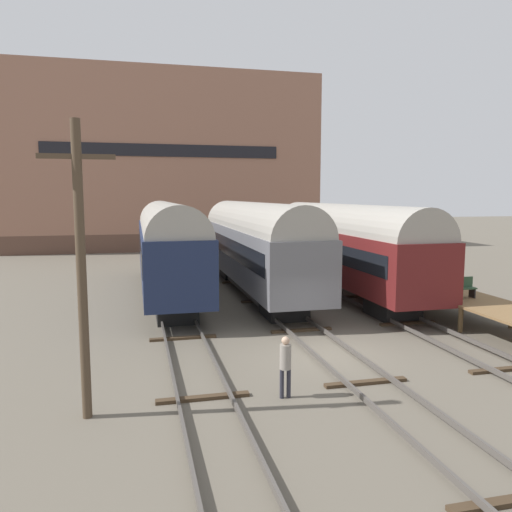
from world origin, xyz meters
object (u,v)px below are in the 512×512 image
object	(u,v)px
train_car_grey	(255,242)
person_worker	(285,361)
bench	(460,287)
train_car_maroon	(344,244)
utility_pole	(81,267)
train_car_navy	(168,243)

from	to	relation	value
train_car_grey	person_worker	xyz separation A→B (m)	(-2.65, -14.83, -1.91)
person_worker	bench	bearing A→B (deg)	31.86
train_car_maroon	utility_pole	bearing A→B (deg)	-133.69
train_car_grey	utility_pole	bearing A→B (deg)	-118.03
bench	person_worker	distance (m)	11.63
bench	person_worker	world-z (taller)	bench
train_car_navy	utility_pole	world-z (taller)	utility_pole
train_car_maroon	train_car_grey	bearing A→B (deg)	163.56
train_car_grey	bench	xyz separation A→B (m)	(7.22, -8.70, -1.35)
train_car_navy	train_car_maroon	bearing A→B (deg)	-11.08
train_car_grey	bench	distance (m)	11.39
train_car_grey	person_worker	bearing A→B (deg)	-100.11
train_car_maroon	bench	xyz separation A→B (m)	(2.32, -7.26, -1.29)
utility_pole	train_car_maroon	bearing A→B (deg)	46.31
train_car_grey	bench	world-z (taller)	train_car_grey
person_worker	train_car_grey	bearing A→B (deg)	79.89
train_car_maroon	train_car_navy	size ratio (longest dim) A/B	0.98
train_car_grey	train_car_maroon	distance (m)	5.10
train_car_grey	train_car_navy	bearing A→B (deg)	174.48
person_worker	train_car_navy	bearing A→B (deg)	98.36
train_car_grey	train_car_maroon	xyz separation A→B (m)	(4.89, -1.44, -0.07)
train_car_maroon	person_worker	size ratio (longest dim) A/B	9.80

